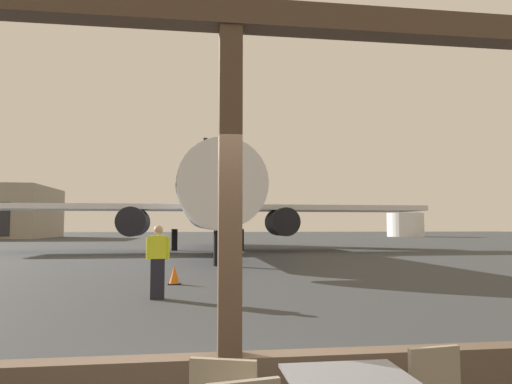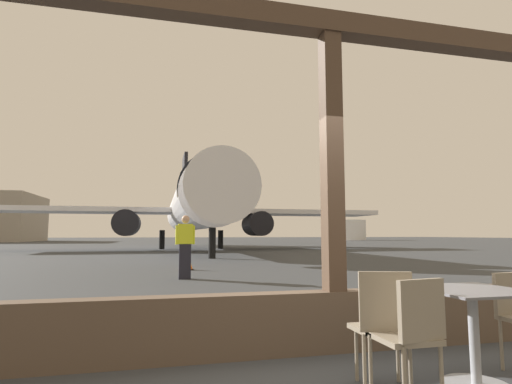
# 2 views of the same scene
# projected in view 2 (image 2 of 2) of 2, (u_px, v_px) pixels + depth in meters

# --- Properties ---
(ground_plane) EXTENTS (220.00, 220.00, 0.00)m
(ground_plane) POSITION_uv_depth(u_px,v_px,m) (177.00, 246.00, 42.90)
(ground_plane) COLOR #383A3D
(window_frame) EXTENTS (8.92, 0.24, 3.72)m
(window_frame) POSITION_uv_depth(u_px,v_px,m) (333.00, 225.00, 4.34)
(window_frame) COLOR brown
(window_frame) RESTS_ON ground
(dining_table) EXTENTS (0.78, 0.78, 0.77)m
(dining_table) POSITION_uv_depth(u_px,v_px,m) (474.00, 330.00, 3.24)
(dining_table) COLOR slate
(dining_table) RESTS_ON ground
(cafe_chair_window_left) EXTENTS (0.48, 0.48, 0.93)m
(cafe_chair_window_left) POSITION_uv_depth(u_px,v_px,m) (383.00, 320.00, 3.14)
(cafe_chair_window_left) COLOR gray
(cafe_chair_window_left) RESTS_ON ground
(cafe_chair_aisle_left) EXTENTS (0.44, 0.44, 0.91)m
(cafe_chair_aisle_left) POSITION_uv_depth(u_px,v_px,m) (412.00, 329.00, 2.85)
(cafe_chair_aisle_left) COLOR gray
(cafe_chair_aisle_left) RESTS_ON ground
(airplane) EXTENTS (30.74, 30.92, 10.12)m
(airplane) POSITION_uv_depth(u_px,v_px,m) (194.00, 208.00, 31.76)
(airplane) COLOR silver
(airplane) RESTS_ON ground
(ground_crew_worker) EXTENTS (0.54, 0.25, 1.74)m
(ground_crew_worker) POSITION_uv_depth(u_px,v_px,m) (185.00, 246.00, 11.04)
(ground_crew_worker) COLOR black
(ground_crew_worker) RESTS_ON ground
(traffic_cone) EXTENTS (0.36, 0.36, 0.55)m
(traffic_cone) POSITION_uv_depth(u_px,v_px,m) (188.00, 262.00, 13.73)
(traffic_cone) COLOR orange
(traffic_cone) RESTS_ON ground
(fuel_storage_tank) EXTENTS (6.22, 6.22, 4.09)m
(fuel_storage_tank) POSITION_uv_depth(u_px,v_px,m) (350.00, 230.00, 82.31)
(fuel_storage_tank) COLOR white
(fuel_storage_tank) RESTS_ON ground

